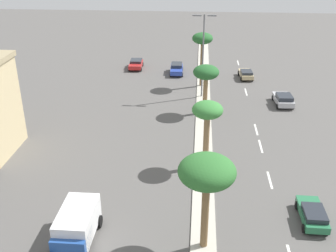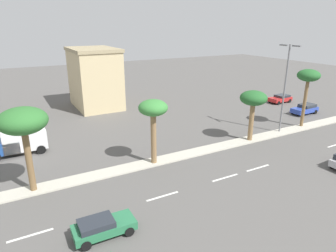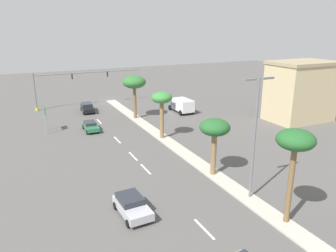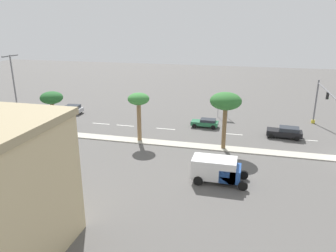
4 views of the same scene
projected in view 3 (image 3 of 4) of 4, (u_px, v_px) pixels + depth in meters
name	position (u px, v px, depth m)	size (l,w,h in m)	color
ground_plane	(175.00, 147.00, 40.92)	(160.00, 160.00, 0.00)	#565451
median_curb	(211.00, 172.00, 33.78)	(1.80, 74.32, 0.12)	#B7B2A3
lane_stripe_rear	(86.00, 108.00, 59.99)	(0.20, 2.80, 0.01)	silver
lane_stripe_outboard	(99.00, 122.00, 51.67)	(0.20, 2.80, 0.01)	silver
lane_stripe_leading	(117.00, 140.00, 43.36)	(0.20, 2.80, 0.01)	silver
lane_stripe_near	(133.00, 156.00, 37.94)	(0.20, 2.80, 0.01)	silver
lane_stripe_mid	(146.00, 169.00, 34.55)	(0.20, 2.80, 0.01)	silver
lane_stripe_far	(204.00, 229.00, 24.35)	(0.20, 2.80, 0.01)	silver
traffic_signal_gantry	(66.00, 84.00, 59.24)	(20.08, 0.53, 6.71)	slate
directional_road_sign	(45.00, 114.00, 45.70)	(0.10, 1.68, 3.74)	gray
commercial_building	(300.00, 91.00, 51.30)	(10.01, 6.78, 9.39)	#C6B284
palm_tree_inboard	(134.00, 83.00, 51.63)	(3.72, 3.72, 6.93)	brown
palm_tree_right	(162.00, 100.00, 42.37)	(2.74, 2.74, 6.28)	olive
palm_tree_near	(215.00, 129.00, 31.77)	(3.03, 3.03, 5.82)	olive
palm_tree_center	(295.00, 144.00, 23.27)	(2.81, 2.81, 7.46)	brown
street_lamp_near	(255.00, 130.00, 26.93)	(2.90, 0.24, 10.60)	slate
sedan_black_outboard	(87.00, 107.00, 57.27)	(2.31, 4.67, 1.50)	black
sedan_green_rear	(91.00, 126.00, 46.98)	(1.88, 3.97, 1.26)	#287047
sedan_silver_trailing	(132.00, 205.00, 26.09)	(2.26, 4.22, 1.46)	#B2B2B7
box_truck	(182.00, 105.00, 56.78)	(2.59, 5.37, 2.40)	#234C99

